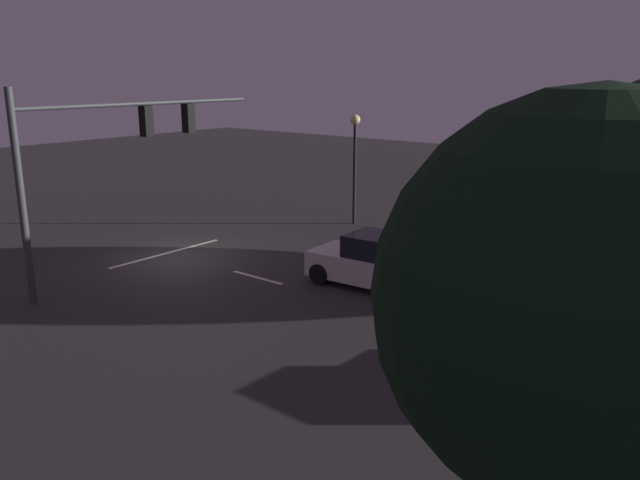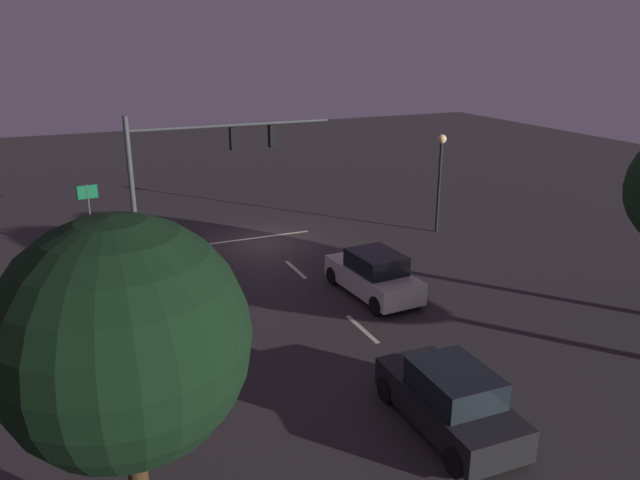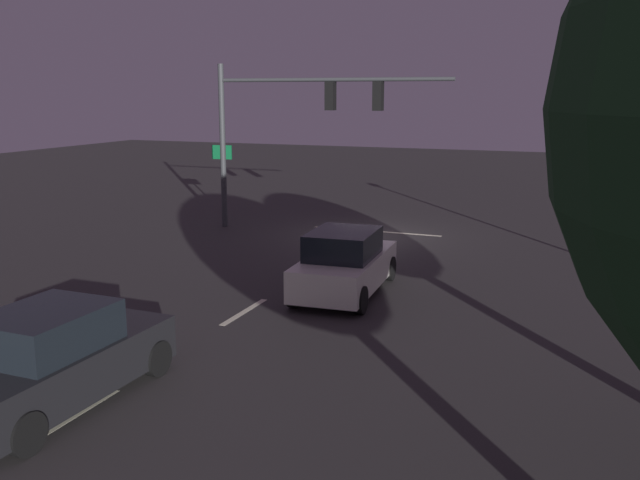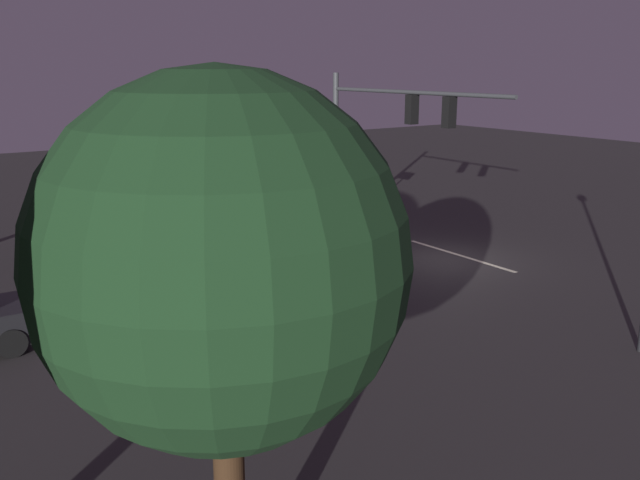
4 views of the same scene
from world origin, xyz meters
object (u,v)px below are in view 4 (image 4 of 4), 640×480
(car_approaching, at_px, (284,289))
(traffic_signal_assembly, at_px, (385,125))
(route_sign, at_px, (365,166))
(tree_left_far, at_px, (221,261))

(car_approaching, bearing_deg, traffic_signal_assembly, -57.41)
(car_approaching, xyz_separation_m, route_sign, (9.17, -9.92, 1.35))
(traffic_signal_assembly, xyz_separation_m, car_approaching, (-4.56, 7.14, -3.60))
(traffic_signal_assembly, distance_m, tree_left_far, 18.31)
(traffic_signal_assembly, distance_m, car_approaching, 9.21)
(car_approaching, relative_size, route_sign, 1.50)
(car_approaching, height_order, tree_left_far, tree_left_far)
(traffic_signal_assembly, bearing_deg, route_sign, -31.07)
(traffic_signal_assembly, relative_size, tree_left_far, 1.37)
(traffic_signal_assembly, relative_size, car_approaching, 2.01)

